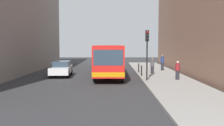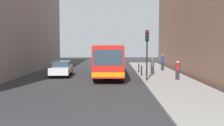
% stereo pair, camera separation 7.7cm
% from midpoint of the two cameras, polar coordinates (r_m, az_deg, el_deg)
% --- Properties ---
extents(ground_plane, '(80.00, 80.00, 0.00)m').
position_cam_midpoint_polar(ground_plane, '(23.19, -1.76, -3.65)').
color(ground_plane, '#2D2D30').
extents(sidewalk, '(4.40, 40.00, 0.15)m').
position_cam_midpoint_polar(sidewalk, '(23.60, 11.48, -3.42)').
color(sidewalk, gray).
rests_on(sidewalk, ground).
extents(bus, '(2.57, 11.03, 3.00)m').
position_cam_midpoint_polar(bus, '(25.64, -0.67, 0.96)').
color(bus, red).
rests_on(bus, ground).
extents(car_beside_bus, '(2.11, 4.51, 1.48)m').
position_cam_midpoint_polar(car_beside_bus, '(26.23, -10.94, -1.11)').
color(car_beside_bus, silver).
rests_on(car_beside_bus, ground).
extents(traffic_light, '(0.28, 0.33, 4.10)m').
position_cam_midpoint_polar(traffic_light, '(21.82, 7.46, 3.74)').
color(traffic_light, black).
rests_on(traffic_light, sidewalk).
extents(bollard_near, '(0.11, 0.11, 0.95)m').
position_cam_midpoint_polar(bollard_near, '(25.17, 6.28, -1.64)').
color(bollard_near, black).
rests_on(bollard_near, sidewalk).
extents(bollard_mid, '(0.11, 0.11, 0.95)m').
position_cam_midpoint_polar(bollard_mid, '(28.02, 5.68, -1.05)').
color(bollard_mid, black).
rests_on(bollard_mid, sidewalk).
extents(pedestrian_near_signal, '(0.38, 0.38, 1.57)m').
position_cam_midpoint_polar(pedestrian_near_signal, '(22.85, 13.82, -1.54)').
color(pedestrian_near_signal, '#26262D').
rests_on(pedestrian_near_signal, sidewalk).
extents(pedestrian_mid_sidewalk, '(0.38, 0.38, 1.59)m').
position_cam_midpoint_polar(pedestrian_mid_sidewalk, '(26.55, 8.58, -0.68)').
color(pedestrian_mid_sidewalk, '#26262D').
rests_on(pedestrian_mid_sidewalk, sidewalk).
extents(pedestrian_far_sidewalk, '(0.38, 0.38, 1.77)m').
position_cam_midpoint_polar(pedestrian_far_sidewalk, '(30.55, 10.71, 0.10)').
color(pedestrian_far_sidewalk, '#26262D').
rests_on(pedestrian_far_sidewalk, sidewalk).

